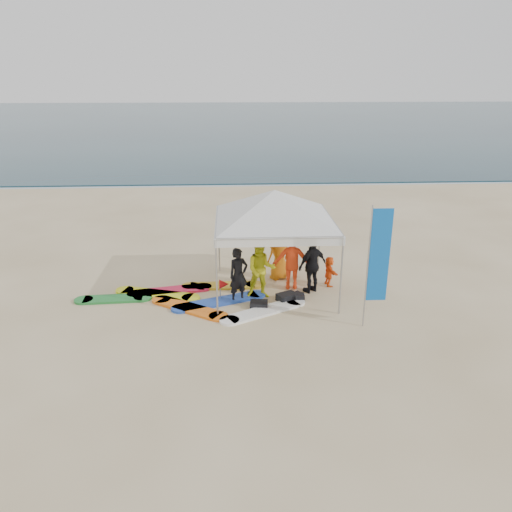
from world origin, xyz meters
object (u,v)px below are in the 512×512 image
object	(u,v)px
feather_flag	(378,257)
marker_pennant	(224,284)
person_black_b	(312,265)
surfboard_spread	(193,298)
person_orange_b	(279,254)
person_black_a	(238,275)
person_orange_a	(292,259)
person_yellow	(261,269)
canopy_tent	(275,190)
person_seated	(329,271)

from	to	relation	value
feather_flag	marker_pennant	world-z (taller)	feather_flag
person_black_b	feather_flag	world-z (taller)	feather_flag
surfboard_spread	marker_pennant	bearing A→B (deg)	-3.93
surfboard_spread	feather_flag	bearing A→B (deg)	-21.16
feather_flag	surfboard_spread	world-z (taller)	feather_flag
person_orange_b	person_black_a	bearing A→B (deg)	16.83
person_black_a	person_orange_b	distance (m)	2.11
person_orange_a	person_orange_b	size ratio (longest dim) A/B	1.13
person_yellow	feather_flag	size ratio (longest dim) A/B	0.54
person_black_a	person_yellow	world-z (taller)	person_yellow
person_yellow	person_orange_b	size ratio (longest dim) A/B	1.03
feather_flag	surfboard_spread	size ratio (longest dim) A/B	0.52
person_orange_b	canopy_tent	size ratio (longest dim) A/B	0.36
person_black_b	feather_flag	distance (m)	2.79
person_yellow	person_black_b	size ratio (longest dim) A/B	1.02
canopy_tent	surfboard_spread	xyz separation A→B (m)	(-2.42, -0.56, -3.08)
person_black_b	feather_flag	size ratio (longest dim) A/B	0.52
person_orange_b	person_seated	distance (m)	1.68
person_black_b	surfboard_spread	xyz separation A→B (m)	(-3.56, -0.39, -0.82)
canopy_tent	person_seated	bearing A→B (deg)	8.69
person_orange_a	canopy_tent	xyz separation A→B (m)	(-0.57, -0.15, 2.15)
person_orange_a	person_orange_b	xyz separation A→B (m)	(-0.32, 0.77, -0.11)
person_black_a	person_black_b	xyz separation A→B (m)	(2.22, 0.55, 0.05)
person_seated	feather_flag	size ratio (longest dim) A/B	0.29
person_black_a	marker_pennant	world-z (taller)	person_black_a
canopy_tent	person_black_b	bearing A→B (deg)	-8.30
person_seated	marker_pennant	world-z (taller)	person_seated
person_orange_b	surfboard_spread	xyz separation A→B (m)	(-2.67, -1.48, -0.81)
person_orange_b	marker_pennant	bearing A→B (deg)	7.23
canopy_tent	marker_pennant	xyz separation A→B (m)	(-1.50, -0.62, -2.62)
person_orange_b	feather_flag	xyz separation A→B (m)	(2.15, -3.34, 1.08)
person_seated	surfboard_spread	world-z (taller)	person_seated
person_black_a	feather_flag	xyz separation A→B (m)	(3.47, -1.70, 1.12)
person_black_a	person_seated	xyz separation A→B (m)	(2.83, 0.99, -0.33)
person_orange_b	person_black_b	bearing A→B (deg)	95.21
person_yellow	person_orange_b	bearing A→B (deg)	63.24
feather_flag	marker_pennant	bearing A→B (deg)	155.18
person_black_a	person_orange_b	xyz separation A→B (m)	(1.33, 1.64, 0.04)
marker_pennant	surfboard_spread	xyz separation A→B (m)	(-0.92, 0.06, -0.46)
person_black_a	person_orange_a	distance (m)	1.87
person_orange_b	surfboard_spread	world-z (taller)	person_orange_b
person_black_a	surfboard_spread	xyz separation A→B (m)	(-1.34, 0.16, -0.77)
person_yellow	person_seated	size ratio (longest dim) A/B	1.85
person_seated	marker_pennant	size ratio (longest dim) A/B	1.49
marker_pennant	person_seated	bearing A→B (deg)	15.33
person_orange_b	marker_pennant	distance (m)	2.36
person_black_b	person_orange_b	world-z (taller)	person_black_b
person_orange_a	canopy_tent	bearing A→B (deg)	21.40
person_yellow	person_black_b	xyz separation A→B (m)	(1.56, 0.32, -0.02)
person_black_a	person_orange_b	size ratio (longest dim) A/B	0.95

